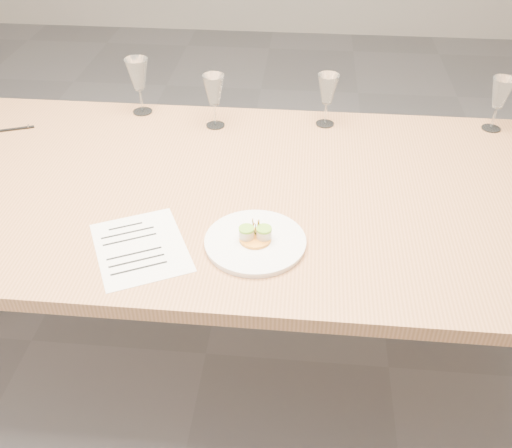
# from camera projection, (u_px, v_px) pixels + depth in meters

# --- Properties ---
(ground) EXTENTS (7.00, 7.00, 0.00)m
(ground) POSITION_uv_depth(u_px,v_px,m) (206.00, 354.00, 2.10)
(ground) COLOR slate
(ground) RESTS_ON ground
(dining_table) EXTENTS (2.40, 1.00, 0.75)m
(dining_table) POSITION_uv_depth(u_px,v_px,m) (194.00, 203.00, 1.69)
(dining_table) COLOR tan
(dining_table) RESTS_ON ground
(dinner_plate) EXTENTS (0.25, 0.25, 0.07)m
(dinner_plate) POSITION_uv_depth(u_px,v_px,m) (255.00, 241.00, 1.42)
(dinner_plate) COLOR white
(dinner_plate) RESTS_ON dining_table
(recipe_sheet) EXTENTS (0.31, 0.34, 0.00)m
(recipe_sheet) POSITION_uv_depth(u_px,v_px,m) (140.00, 247.00, 1.42)
(recipe_sheet) COLOR white
(recipe_sheet) RESTS_ON dining_table
(ballpoint_pen) EXTENTS (0.12, 0.05, 0.01)m
(ballpoint_pen) POSITION_uv_depth(u_px,v_px,m) (15.00, 129.00, 1.90)
(ballpoint_pen) COLOR black
(ballpoint_pen) RESTS_ON dining_table
(wine_glass_0) EXTENTS (0.08, 0.08, 0.19)m
(wine_glass_0) POSITION_uv_depth(u_px,v_px,m) (138.00, 75.00, 1.93)
(wine_glass_0) COLOR white
(wine_glass_0) RESTS_ON dining_table
(wine_glass_1) EXTENTS (0.07, 0.07, 0.18)m
(wine_glass_1) POSITION_uv_depth(u_px,v_px,m) (214.00, 91.00, 1.85)
(wine_glass_1) COLOR white
(wine_glass_1) RESTS_ON dining_table
(wine_glass_2) EXTENTS (0.07, 0.07, 0.18)m
(wine_glass_2) POSITION_uv_depth(u_px,v_px,m) (328.00, 90.00, 1.86)
(wine_glass_2) COLOR white
(wine_glass_2) RESTS_ON dining_table
(wine_glass_3) EXTENTS (0.07, 0.07, 0.18)m
(wine_glass_3) POSITION_uv_depth(u_px,v_px,m) (501.00, 94.00, 1.83)
(wine_glass_3) COLOR white
(wine_glass_3) RESTS_ON dining_table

